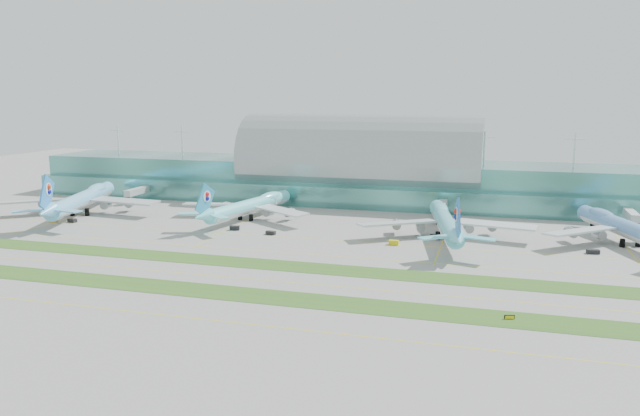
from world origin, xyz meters
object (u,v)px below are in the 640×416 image
(airliner_c, at_px, (445,221))
(airliner_d, at_px, (625,227))
(terminal, at_px, (360,173))
(taxiway_sign_east, at_px, (509,317))
(airliner_a, at_px, (83,198))
(airliner_b, at_px, (251,205))

(airliner_c, height_order, airliner_d, airliner_c)
(terminal, height_order, taxiway_sign_east, terminal)
(terminal, distance_m, airliner_c, 87.45)
(terminal, relative_size, airliner_a, 4.20)
(taxiway_sign_east, bearing_deg, airliner_a, 141.63)
(airliner_c, relative_size, taxiway_sign_east, 29.82)
(airliner_c, distance_m, taxiway_sign_east, 87.35)
(airliner_a, bearing_deg, terminal, 15.52)
(airliner_a, xyz_separation_m, airliner_d, (223.80, 3.95, -0.73))
(airliner_b, bearing_deg, taxiway_sign_east, -31.07)
(terminal, xyz_separation_m, taxiway_sign_east, (71.05, -156.52, -13.70))
(taxiway_sign_east, bearing_deg, airliner_c, 91.98)
(airliner_b, distance_m, airliner_c, 84.83)
(airliner_b, height_order, airliner_d, airliner_d)
(airliner_d, bearing_deg, taxiway_sign_east, -133.93)
(airliner_c, bearing_deg, airliner_b, 160.03)
(airliner_d, height_order, taxiway_sign_east, airliner_d)
(airliner_d, bearing_deg, airliner_c, 166.11)
(airliner_d, relative_size, taxiway_sign_east, 28.37)
(airliner_b, bearing_deg, airliner_c, 2.57)
(terminal, distance_m, taxiway_sign_east, 172.43)
(airliner_b, xyz_separation_m, taxiway_sign_east, (106.38, -97.07, -5.52))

